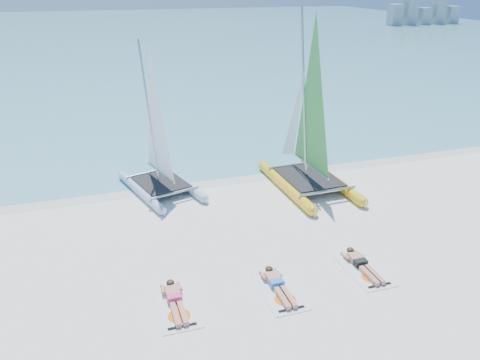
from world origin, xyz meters
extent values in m
plane|color=silver|center=(0.00, 0.00, 0.00)|extent=(140.00, 140.00, 0.00)
cube|color=#7AC5CC|center=(0.00, 63.00, 0.01)|extent=(140.00, 115.00, 0.01)
cube|color=silver|center=(0.00, 5.50, 0.00)|extent=(140.00, 1.40, 0.01)
cube|color=#9BA2AB|center=(48.00, 62.00, 1.75)|extent=(2.00, 2.00, 3.50)
cube|color=#9BA2AB|center=(51.00, 62.00, 2.50)|extent=(2.00, 2.00, 5.00)
cube|color=#9BA2AB|center=(54.00, 62.00, 1.40)|extent=(2.00, 2.00, 2.80)
cube|color=#9BA2AB|center=(57.00, 62.00, 2.10)|extent=(2.00, 2.00, 4.20)
cube|color=#9BA2AB|center=(60.00, 62.00, 1.50)|extent=(2.00, 2.00, 3.00)
cylinder|color=#BFD6FB|center=(-2.86, 4.90, 0.17)|extent=(1.36, 3.76, 0.34)
cone|color=#BFD6FB|center=(-3.43, 6.92, 0.17)|extent=(0.44, 0.56, 0.32)
cylinder|color=#BFD6FB|center=(-1.22, 5.36, 0.17)|extent=(1.36, 3.76, 0.34)
cone|color=#BFD6FB|center=(-1.79, 7.38, 0.17)|extent=(0.44, 0.56, 0.32)
cube|color=black|center=(-2.04, 5.13, 0.36)|extent=(2.15, 2.46, 0.03)
cylinder|color=#B3B5BB|center=(-2.22, 5.78, 2.98)|extent=(0.35, 0.99, 5.25)
cylinder|color=yellow|center=(2.56, 3.63, 0.20)|extent=(0.53, 4.56, 0.40)
cone|color=yellow|center=(2.49, 6.14, 0.20)|extent=(0.40, 0.59, 0.38)
cylinder|color=yellow|center=(4.59, 3.69, 0.20)|extent=(0.53, 4.56, 0.40)
cone|color=yellow|center=(4.52, 6.20, 0.20)|extent=(0.40, 0.59, 0.38)
cube|color=black|center=(3.58, 3.66, 0.43)|extent=(2.03, 2.56, 0.03)
cylinder|color=#B3B5BB|center=(3.55, 4.48, 3.56)|extent=(0.13, 1.20, 6.27)
cube|color=white|center=(-2.82, -2.07, 0.01)|extent=(1.00, 1.85, 0.02)
cube|color=tan|center=(-2.82, -1.64, 0.12)|extent=(0.36, 0.55, 0.17)
cube|color=#E9367C|center=(-2.82, -1.84, 0.12)|extent=(0.37, 0.22, 0.17)
cube|color=tan|center=(-2.82, -2.44, 0.09)|extent=(0.31, 0.85, 0.13)
sphere|color=tan|center=(-2.82, -1.27, 0.16)|extent=(0.21, 0.21, 0.21)
ellipsoid|color=#331F12|center=(-2.82, -1.26, 0.20)|extent=(0.22, 0.24, 0.15)
cube|color=white|center=(-0.10, -2.29, 0.01)|extent=(1.00, 1.85, 0.02)
cube|color=tan|center=(-0.10, -1.86, 0.12)|extent=(0.36, 0.55, 0.17)
cube|color=blue|center=(-0.10, -2.06, 0.12)|extent=(0.37, 0.22, 0.17)
cube|color=tan|center=(-0.10, -2.66, 0.09)|extent=(0.31, 0.85, 0.13)
sphere|color=tan|center=(-0.10, -1.49, 0.16)|extent=(0.21, 0.21, 0.21)
ellipsoid|color=#331F12|center=(-0.10, -1.48, 0.20)|extent=(0.22, 0.24, 0.15)
cube|color=white|center=(2.56, -2.11, 0.01)|extent=(1.00, 1.85, 0.02)
cube|color=tan|center=(2.56, -1.68, 0.12)|extent=(0.36, 0.55, 0.17)
cube|color=black|center=(2.56, -1.88, 0.12)|extent=(0.37, 0.22, 0.17)
cube|color=tan|center=(2.56, -2.48, 0.09)|extent=(0.31, 0.85, 0.13)
sphere|color=tan|center=(2.56, -1.31, 0.16)|extent=(0.21, 0.21, 0.21)
ellipsoid|color=#331F12|center=(2.56, -1.30, 0.20)|extent=(0.22, 0.24, 0.15)
camera|label=1|loc=(-4.23, -11.62, 7.63)|focal=35.00mm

